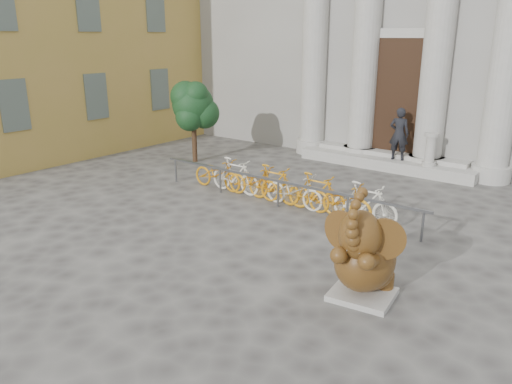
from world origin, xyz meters
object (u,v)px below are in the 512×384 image
Objects in this scene: tree at (193,106)px; bike_rack at (283,186)px; pedestrian at (399,134)px; elephant_statue at (364,258)px.

bike_rack is at bearing -20.82° from tree.
tree is at bearing 16.03° from pedestrian.
bike_rack is at bearing 67.19° from pedestrian.
tree is 6.94m from pedestrian.
elephant_statue is at bearing 97.01° from pedestrian.
bike_rack is 2.84× the size of tree.
pedestrian is (6.10, 3.23, -0.75)m from tree.
tree reaches higher than bike_rack.
tree reaches higher than pedestrian.
tree is (-8.98, 5.21, 1.22)m from elephant_statue.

